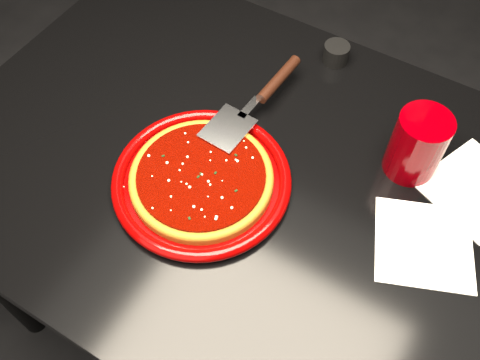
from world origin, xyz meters
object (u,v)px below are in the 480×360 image
at_px(pizza_server, 256,101).
at_px(ramekin, 336,53).
at_px(table, 258,265).
at_px(cup, 417,145).
at_px(plate, 202,180).

xyz_separation_m(pizza_server, ramekin, (0.07, 0.21, -0.02)).
xyz_separation_m(table, cup, (0.21, 0.15, 0.44)).
xyz_separation_m(plate, ramekin, (0.07, 0.40, 0.01)).
height_order(table, cup, cup).
bearing_deg(table, plate, -140.52).
bearing_deg(pizza_server, cup, 10.71).
xyz_separation_m(plate, cup, (0.30, 0.22, 0.05)).
height_order(table, pizza_server, pizza_server).
bearing_deg(pizza_server, plate, -86.99).
distance_m(plate, cup, 0.37).
relative_size(cup, ramekin, 2.43).
relative_size(table, plate, 3.82).
bearing_deg(pizza_server, ramekin, 76.16).
height_order(cup, ramekin, cup).
relative_size(plate, ramekin, 5.99).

